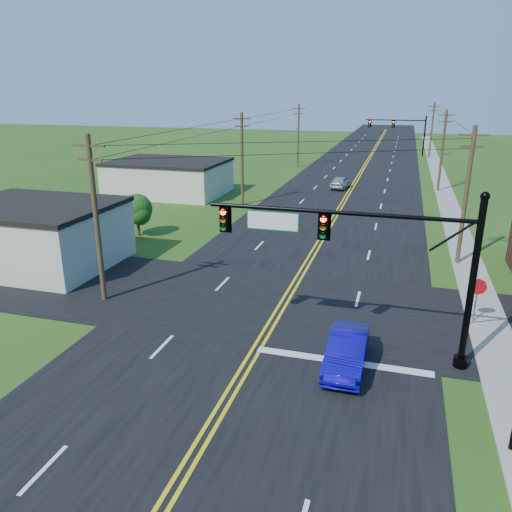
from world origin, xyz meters
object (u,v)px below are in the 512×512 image
(signal_mast_main, at_px, (360,251))
(blue_car, at_px, (347,352))
(signal_mast_far, at_px, (399,129))
(stop_sign, at_px, (477,291))

(signal_mast_main, distance_m, blue_car, 4.24)
(signal_mast_far, distance_m, blue_car, 73.47)
(signal_mast_far, height_order, stop_sign, signal_mast_far)
(signal_mast_main, height_order, signal_mast_far, same)
(stop_sign, bearing_deg, blue_car, -130.86)
(signal_mast_main, xyz_separation_m, stop_sign, (5.46, 4.66, -3.04))
(signal_mast_main, distance_m, signal_mast_far, 72.00)
(stop_sign, bearing_deg, signal_mast_main, -137.48)
(blue_car, bearing_deg, signal_mast_main, 84.19)
(signal_mast_far, bearing_deg, blue_car, -90.19)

